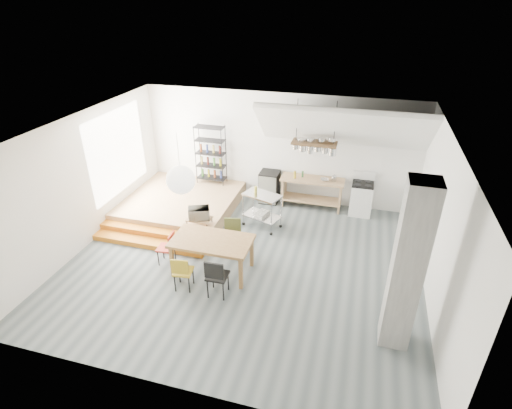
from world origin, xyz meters
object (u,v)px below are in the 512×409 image
(mini_fridge, at_px, (269,187))
(rolling_cart, at_px, (262,206))
(stove, at_px, (361,198))
(dining_table, at_px, (212,243))

(mini_fridge, bearing_deg, rolling_cart, -83.57)
(rolling_cart, bearing_deg, stove, 49.78)
(stove, distance_m, rolling_cart, 2.90)
(dining_table, xyz_separation_m, rolling_cart, (0.57, 2.18, -0.12))
(rolling_cart, distance_m, mini_fridge, 1.52)
(stove, bearing_deg, dining_table, -130.28)
(stove, xyz_separation_m, rolling_cart, (-2.51, -1.46, 0.14))
(stove, xyz_separation_m, dining_table, (-3.08, -3.63, 0.26))
(rolling_cart, height_order, mini_fridge, rolling_cart)
(stove, relative_size, mini_fridge, 1.24)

